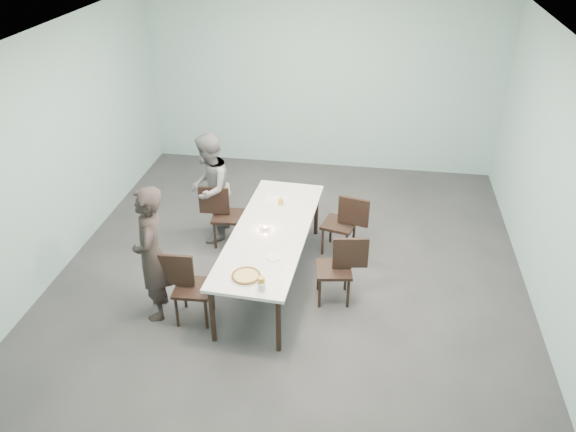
# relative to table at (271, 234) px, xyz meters

# --- Properties ---
(ground) EXTENTS (7.00, 7.00, 0.00)m
(ground) POSITION_rel_table_xyz_m (0.22, 0.08, -0.69)
(ground) COLOR #333335
(ground) RESTS_ON ground
(room_shell) EXTENTS (6.02, 7.02, 3.01)m
(room_shell) POSITION_rel_table_xyz_m (0.22, 0.08, 1.33)
(room_shell) COLOR #9AC2C0
(room_shell) RESTS_ON ground
(table) EXTENTS (1.03, 2.64, 0.75)m
(table) POSITION_rel_table_xyz_m (0.00, 0.00, 0.00)
(table) COLOR white
(table) RESTS_ON ground
(chair_near_left) EXTENTS (0.62, 0.44, 0.87)m
(chair_near_left) POSITION_rel_table_xyz_m (-0.82, -0.86, -0.19)
(chair_near_left) COLOR black
(chair_near_left) RESTS_ON ground
(chair_far_left) EXTENTS (0.62, 0.44, 0.87)m
(chair_far_left) POSITION_rel_table_xyz_m (-0.83, 0.77, -0.19)
(chair_far_left) COLOR black
(chair_far_left) RESTS_ON ground
(chair_near_right) EXTENTS (0.64, 0.48, 0.87)m
(chair_near_right) POSITION_rel_table_xyz_m (0.88, -0.24, -0.19)
(chair_near_right) COLOR black
(chair_near_right) RESTS_ON ground
(chair_far_right) EXTENTS (0.65, 0.51, 0.87)m
(chair_far_right) POSITION_rel_table_xyz_m (0.87, 0.79, -0.19)
(chair_far_right) COLOR black
(chair_far_right) RESTS_ON ground
(diner_near) EXTENTS (0.54, 0.68, 1.65)m
(diner_near) POSITION_rel_table_xyz_m (-1.21, -0.82, 0.13)
(diner_near) COLOR black
(diner_near) RESTS_ON ground
(diner_far) EXTENTS (0.62, 0.78, 1.57)m
(diner_far) POSITION_rel_table_xyz_m (-1.03, 0.89, 0.09)
(diner_far) COLOR slate
(diner_far) RESTS_ON ground
(pizza) EXTENTS (0.34, 0.34, 0.04)m
(pizza) POSITION_rel_table_xyz_m (-0.09, -0.98, 0.08)
(pizza) COLOR white
(pizza) RESTS_ON table
(side_plate) EXTENTS (0.18, 0.18, 0.01)m
(side_plate) POSITION_rel_table_xyz_m (0.14, -0.56, 0.06)
(side_plate) COLOR white
(side_plate) RESTS_ON table
(beer_glass) EXTENTS (0.08, 0.08, 0.15)m
(beer_glass) POSITION_rel_table_xyz_m (0.12, -1.16, 0.13)
(beer_glass) COLOR #BB8F29
(beer_glass) RESTS_ON table
(water_tumbler) EXTENTS (0.08, 0.08, 0.09)m
(water_tumbler) POSITION_rel_table_xyz_m (0.13, -1.17, 0.10)
(water_tumbler) COLOR silver
(water_tumbler) RESTS_ON table
(tealight) EXTENTS (0.06, 0.06, 0.05)m
(tealight) POSITION_rel_table_xyz_m (-0.07, 0.00, 0.08)
(tealight) COLOR silver
(tealight) RESTS_ON table
(amber_tumbler) EXTENTS (0.07, 0.07, 0.08)m
(amber_tumbler) POSITION_rel_table_xyz_m (0.01, 0.66, 0.10)
(amber_tumbler) COLOR #BB8F29
(amber_tumbler) RESTS_ON table
(menu) EXTENTS (0.31, 0.24, 0.01)m
(menu) POSITION_rel_table_xyz_m (-0.08, 0.78, 0.06)
(menu) COLOR silver
(menu) RESTS_ON table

